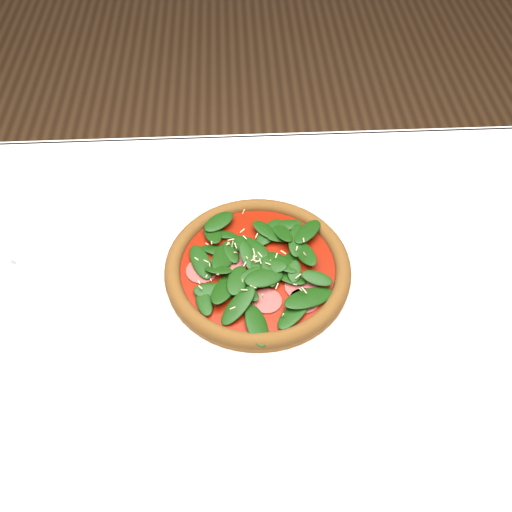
{
  "coord_description": "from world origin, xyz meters",
  "views": [
    {
      "loc": [
        -0.01,
        -0.44,
        1.42
      ],
      "look_at": [
        0.02,
        0.1,
        0.77
      ],
      "focal_mm": 40.0,
      "sensor_mm": 36.0,
      "label": 1
    }
  ],
  "objects": [
    {
      "name": "ground",
      "position": [
        0.0,
        0.0,
        0.0
      ],
      "size": [
        6.0,
        6.0,
        0.0
      ],
      "primitive_type": "plane",
      "color": "brown",
      "rests_on": "ground"
    },
    {
      "name": "plate",
      "position": [
        0.02,
        0.07,
        0.76
      ],
      "size": [
        0.32,
        0.32,
        0.01
      ],
      "color": "white",
      "rests_on": "dining_table"
    },
    {
      "name": "dining_table",
      "position": [
        0.0,
        0.0,
        0.65
      ],
      "size": [
        1.21,
        0.81,
        0.75
      ],
      "color": "white",
      "rests_on": "ground"
    },
    {
      "name": "pizza",
      "position": [
        0.02,
        0.07,
        0.78
      ],
      "size": [
        0.3,
        0.3,
        0.04
      ],
      "rotation": [
        0.0,
        0.0,
        0.13
      ],
      "color": "brown",
      "rests_on": "plate"
    },
    {
      "name": "saucer_far",
      "position": [
        0.43,
        0.22,
        0.76
      ],
      "size": [
        0.13,
        0.13,
        0.01
      ],
      "color": "white",
      "rests_on": "dining_table"
    }
  ]
}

